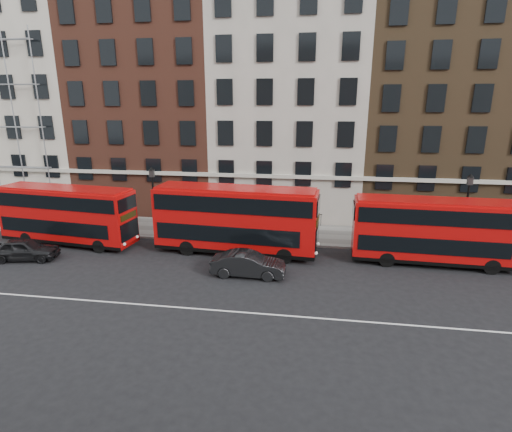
# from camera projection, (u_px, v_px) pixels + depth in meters

# --- Properties ---
(ground) EXTENTS (120.00, 120.00, 0.00)m
(ground) POSITION_uv_depth(u_px,v_px,m) (262.00, 295.00, 21.68)
(ground) COLOR black
(ground) RESTS_ON ground
(pavement) EXTENTS (80.00, 5.00, 0.15)m
(pavement) POSITION_uv_depth(u_px,v_px,m) (280.00, 233.00, 31.64)
(pavement) COLOR slate
(pavement) RESTS_ON ground
(kerb) EXTENTS (80.00, 0.30, 0.16)m
(kerb) POSITION_uv_depth(u_px,v_px,m) (277.00, 244.00, 29.26)
(kerb) COLOR gray
(kerb) RESTS_ON ground
(road_centre_line) EXTENTS (70.00, 0.12, 0.01)m
(road_centre_line) POSITION_uv_depth(u_px,v_px,m) (257.00, 313.00, 19.78)
(road_centre_line) COLOR white
(road_centre_line) RESTS_ON ground
(building_terrace) EXTENTS (64.00, 11.95, 22.00)m
(building_terrace) POSITION_uv_depth(u_px,v_px,m) (286.00, 100.00, 35.88)
(building_terrace) COLOR beige
(building_terrace) RESTS_ON ground
(bus_a) EXTENTS (10.31, 3.58, 4.24)m
(bus_a) POSITION_uv_depth(u_px,v_px,m) (67.00, 214.00, 28.91)
(bus_a) COLOR #C00A09
(bus_a) RESTS_ON ground
(bus_b) EXTENTS (11.19, 3.43, 4.64)m
(bus_b) POSITION_uv_depth(u_px,v_px,m) (235.00, 218.00, 27.06)
(bus_b) COLOR #C00A09
(bus_b) RESTS_ON ground
(bus_c) EXTENTS (10.20, 2.85, 4.25)m
(bus_c) POSITION_uv_depth(u_px,v_px,m) (434.00, 230.00, 25.27)
(bus_c) COLOR #C00A09
(bus_c) RESTS_ON ground
(car_rear) EXTENTS (4.50, 2.46, 1.45)m
(car_rear) POSITION_uv_depth(u_px,v_px,m) (25.00, 249.00, 26.34)
(car_rear) COLOR black
(car_rear) RESTS_ON ground
(car_front) EXTENTS (4.47, 1.60, 1.47)m
(car_front) POSITION_uv_depth(u_px,v_px,m) (248.00, 264.00, 23.90)
(car_front) COLOR black
(car_front) RESTS_ON ground
(lamp_post_left) EXTENTS (0.44, 0.44, 5.33)m
(lamp_post_left) POSITION_uv_depth(u_px,v_px,m) (154.00, 198.00, 30.12)
(lamp_post_left) COLOR black
(lamp_post_left) RESTS_ON pavement
(lamp_post_right) EXTENTS (0.44, 0.44, 5.33)m
(lamp_post_right) POSITION_uv_depth(u_px,v_px,m) (466.00, 208.00, 27.29)
(lamp_post_right) COLOR black
(lamp_post_right) RESTS_ON pavement
(iron_railings) EXTENTS (6.60, 0.06, 1.00)m
(iron_railings) POSITION_uv_depth(u_px,v_px,m) (282.00, 218.00, 33.57)
(iron_railings) COLOR black
(iron_railings) RESTS_ON pavement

